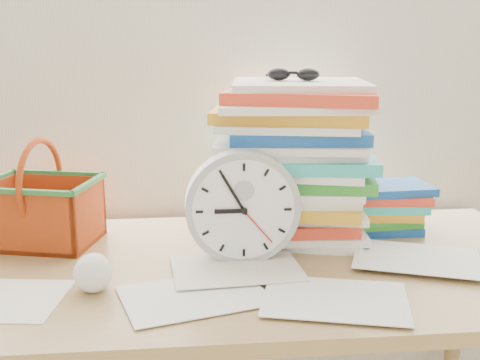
{
  "coord_description": "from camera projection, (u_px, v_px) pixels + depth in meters",
  "views": [
    {
      "loc": [
        -0.13,
        0.38,
        1.24
      ],
      "look_at": [
        -0.01,
        1.6,
        0.94
      ],
      "focal_mm": 45.0,
      "sensor_mm": 36.0,
      "label": 1
    }
  ],
  "objects": [
    {
      "name": "crumpled_ball",
      "position": [
        93.0,
        272.0,
        1.16
      ],
      "size": [
        0.08,
        0.08,
        0.08
      ],
      "primitive_type": "sphere",
      "color": "white",
      "rests_on": "desk"
    },
    {
      "name": "curtain",
      "position": [
        228.0,
        8.0,
        1.55
      ],
      "size": [
        2.4,
        0.01,
        2.5
      ],
      "primitive_type": "cube",
      "color": "silver",
      "rests_on": "room_shell"
    },
    {
      "name": "paper_stack",
      "position": [
        292.0,
        161.0,
        1.45
      ],
      "size": [
        0.42,
        0.37,
        0.38
      ],
      "primitive_type": null,
      "rotation": [
        0.0,
        0.0,
        -0.18
      ],
      "color": "white",
      "rests_on": "desk"
    },
    {
      "name": "desk",
      "position": [
        243.0,
        294.0,
        1.33
      ],
      "size": [
        1.4,
        0.7,
        0.75
      ],
      "color": "#997847",
      "rests_on": "ground"
    },
    {
      "name": "scattered_papers",
      "position": [
        243.0,
        260.0,
        1.31
      ],
      "size": [
        1.26,
        0.42,
        0.02
      ],
      "primitive_type": null,
      "color": "white",
      "rests_on": "desk"
    },
    {
      "name": "clock",
      "position": [
        243.0,
        207.0,
        1.29
      ],
      "size": [
        0.25,
        0.05,
        0.25
      ],
      "primitive_type": "cylinder",
      "rotation": [
        1.57,
        0.0,
        0.0
      ],
      "color": "#A7A9AC",
      "rests_on": "desk"
    },
    {
      "name": "book_stack",
      "position": [
        383.0,
        207.0,
        1.52
      ],
      "size": [
        0.24,
        0.19,
        0.12
      ],
      "primitive_type": null,
      "rotation": [
        0.0,
        0.0,
        -0.02
      ],
      "color": "white",
      "rests_on": "desk"
    },
    {
      "name": "basket",
      "position": [
        42.0,
        193.0,
        1.41
      ],
      "size": [
        0.29,
        0.25,
        0.25
      ],
      "primitive_type": null,
      "rotation": [
        0.0,
        0.0,
        -0.25
      ],
      "color": "#BA4312",
      "rests_on": "desk"
    },
    {
      "name": "sunglasses",
      "position": [
        293.0,
        74.0,
        1.41
      ],
      "size": [
        0.17,
        0.15,
        0.03
      ],
      "primitive_type": null,
      "rotation": [
        0.0,
        0.0,
        -0.26
      ],
      "color": "black",
      "rests_on": "paper_stack"
    }
  ]
}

